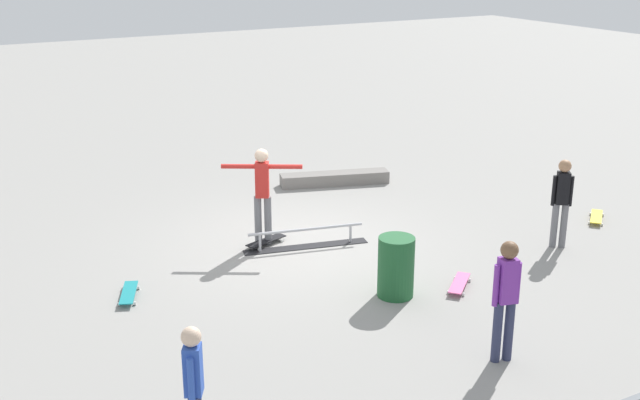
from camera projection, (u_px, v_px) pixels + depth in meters
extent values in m
plane|color=gray|center=(298.00, 244.00, 13.75)|extent=(60.00, 60.00, 0.00)
cube|color=black|center=(306.00, 247.00, 13.63)|extent=(2.17, 0.72, 0.01)
cylinder|color=#B7B7BC|center=(350.00, 233.00, 13.80)|extent=(0.04, 0.04, 0.32)
cylinder|color=#B7B7BC|center=(260.00, 243.00, 13.37)|extent=(0.04, 0.04, 0.32)
cylinder|color=#B7B7BC|center=(306.00, 229.00, 13.53)|extent=(1.97, 0.50, 0.05)
cube|color=gray|center=(335.00, 178.00, 17.01)|extent=(2.35, 1.07, 0.26)
cylinder|color=slate|center=(268.00, 220.00, 13.64)|extent=(0.17, 0.17, 0.86)
cylinder|color=slate|center=(258.00, 220.00, 13.64)|extent=(0.17, 0.17, 0.86)
cube|color=red|center=(262.00, 180.00, 13.41)|extent=(0.29, 0.28, 0.61)
sphere|color=beige|center=(261.00, 156.00, 13.27)|extent=(0.23, 0.23, 0.23)
cylinder|color=red|center=(285.00, 167.00, 13.33)|extent=(0.54, 0.36, 0.08)
cylinder|color=red|center=(238.00, 166.00, 13.34)|extent=(0.54, 0.36, 0.08)
cube|color=black|center=(266.00, 241.00, 13.70)|extent=(0.82, 0.45, 0.02)
cylinder|color=white|center=(259.00, 250.00, 13.45)|extent=(0.06, 0.05, 0.05)
cylinder|color=white|center=(250.00, 246.00, 13.60)|extent=(0.06, 0.05, 0.05)
cylinder|color=white|center=(282.00, 241.00, 13.83)|extent=(0.06, 0.05, 0.05)
cylinder|color=white|center=(273.00, 238.00, 13.98)|extent=(0.06, 0.05, 0.05)
cylinder|color=#2D3351|center=(509.00, 330.00, 9.91)|extent=(0.14, 0.14, 0.81)
cylinder|color=#2D3351|center=(497.00, 332.00, 9.87)|extent=(0.14, 0.14, 0.81)
cube|color=purple|center=(507.00, 280.00, 9.67)|extent=(0.25, 0.23, 0.58)
sphere|color=brown|center=(510.00, 250.00, 9.54)|extent=(0.22, 0.22, 0.22)
cylinder|color=purple|center=(517.00, 283.00, 9.72)|extent=(0.09, 0.09, 0.54)
cylinder|color=purple|center=(496.00, 285.00, 9.65)|extent=(0.09, 0.09, 0.54)
cylinder|color=slate|center=(554.00, 225.00, 13.52)|extent=(0.16, 0.16, 0.79)
cylinder|color=slate|center=(564.00, 226.00, 13.51)|extent=(0.16, 0.16, 0.79)
cube|color=black|center=(563.00, 188.00, 13.30)|extent=(0.27, 0.26, 0.56)
sphere|color=#A87A56|center=(565.00, 166.00, 13.18)|extent=(0.21, 0.21, 0.21)
cylinder|color=black|center=(554.00, 191.00, 13.33)|extent=(0.10, 0.10, 0.52)
cylinder|color=black|center=(571.00, 191.00, 13.31)|extent=(0.10, 0.10, 0.52)
cube|color=#2D51B7|center=(193.00, 370.00, 7.85)|extent=(0.25, 0.26, 0.53)
sphere|color=beige|center=(191.00, 337.00, 7.73)|extent=(0.20, 0.20, 0.20)
cylinder|color=#2D51B7|center=(195.00, 367.00, 7.99)|extent=(0.09, 0.09, 0.50)
cylinder|color=#2D51B7|center=(191.00, 381.00, 7.74)|extent=(0.09, 0.09, 0.50)
cube|color=#E05993|center=(459.00, 283.00, 12.04)|extent=(0.73, 0.68, 0.02)
cylinder|color=white|center=(464.00, 294.00, 11.78)|extent=(0.06, 0.06, 0.05)
cylinder|color=white|center=(448.00, 292.00, 11.85)|extent=(0.06, 0.06, 0.05)
cylinder|color=white|center=(470.00, 280.00, 12.26)|extent=(0.06, 0.06, 0.05)
cylinder|color=white|center=(455.00, 278.00, 12.34)|extent=(0.06, 0.06, 0.05)
cube|color=yellow|center=(596.00, 216.00, 14.87)|extent=(0.74, 0.67, 0.02)
cylinder|color=white|center=(602.00, 224.00, 14.61)|extent=(0.06, 0.06, 0.05)
cylinder|color=white|center=(589.00, 223.00, 14.68)|extent=(0.06, 0.06, 0.05)
cylinder|color=white|center=(603.00, 215.00, 15.09)|extent=(0.06, 0.06, 0.05)
cylinder|color=white|center=(590.00, 214.00, 15.17)|extent=(0.06, 0.06, 0.05)
cube|color=teal|center=(129.00, 292.00, 11.72)|extent=(0.49, 0.82, 0.02)
cylinder|color=white|center=(123.00, 288.00, 11.98)|extent=(0.05, 0.06, 0.05)
cylinder|color=white|center=(139.00, 288.00, 12.00)|extent=(0.05, 0.06, 0.05)
cylinder|color=white|center=(119.00, 304.00, 11.47)|extent=(0.05, 0.06, 0.05)
cylinder|color=white|center=(135.00, 303.00, 11.49)|extent=(0.05, 0.06, 0.05)
cylinder|color=#1E592D|center=(396.00, 267.00, 11.66)|extent=(0.54, 0.54, 0.92)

